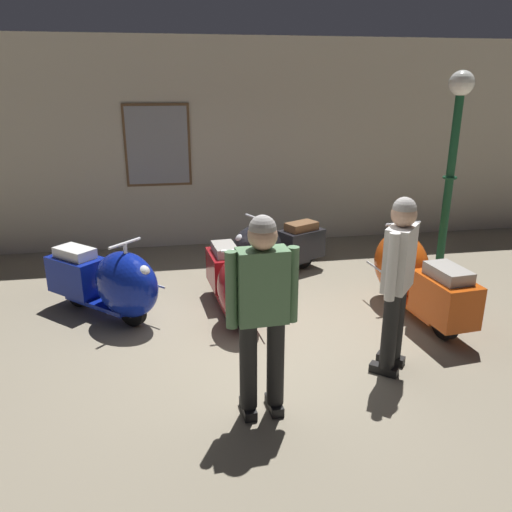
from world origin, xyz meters
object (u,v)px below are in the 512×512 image
Objects in this scene: scooter_3 at (413,275)px; visitor_1 at (398,274)px; scooter_2 at (271,249)px; lamppost at (452,162)px; scooter_0 at (111,282)px; visitor_0 at (262,305)px; scooter_1 at (235,283)px.

scooter_3 is 1.03× the size of visitor_1.
lamppost is (2.33, -0.53, 1.24)m from scooter_2.
scooter_0 is 0.87× the size of visitor_0.
scooter_3 is 1.51m from visitor_1.
lamppost reaches higher than scooter_0.
scooter_0 is 3.27m from visitor_1.
visitor_1 is (1.34, -1.41, 0.56)m from scooter_1.
scooter_2 is at bearing 167.13° from lamppost.
scooter_2 is 0.56× the size of lamppost.
scooter_1 is 3.34m from lamppost.
lamppost reaches higher than scooter_2.
lamppost is at bearing 98.19° from scooter_1.
lamppost is at bearing -52.67° from visitor_0.
scooter_3 is 1.76m from lamppost.
scooter_0 is 0.95× the size of scooter_1.
scooter_2 is 2.70m from lamppost.
visitor_0 is at bearing -139.63° from lamppost.
visitor_0 is (-0.03, -1.88, 0.57)m from scooter_1.
scooter_2 is 0.91× the size of visitor_0.
scooter_3 is 1.02× the size of visitor_0.
scooter_0 is 3.59m from scooter_3.
lamppost is (4.45, 0.48, 1.21)m from scooter_0.
lamppost reaches higher than visitor_0.
scooter_2 is at bearing 69.31° from scooter_0.
scooter_2 is 2.06m from scooter_3.
scooter_2 is at bearing -35.89° from visitor_1.
scooter_3 is at bearing 78.76° from scooter_1.
visitor_0 is 1.01× the size of visitor_1.
scooter_3 is at bearing 108.48° from scooter_2.
lamppost is at bearing 141.28° from scooter_2.
scooter_0 is 2.35m from scooter_2.
scooter_1 is at bearing -6.21° from visitor_1.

